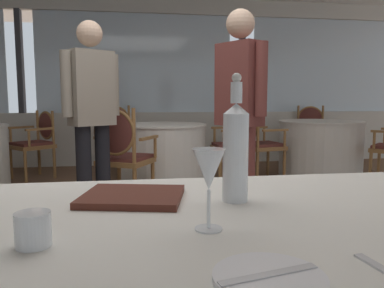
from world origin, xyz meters
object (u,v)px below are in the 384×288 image
(side_plate, at_px, (269,278))
(dining_chair_0_1, at_px, (121,134))
(water_tumbler, at_px, (33,229))
(diner_person_0, at_px, (239,107))
(dining_chair_0_2, at_px, (121,149))
(diner_person_1, at_px, (92,109))
(menu_book, at_px, (133,196))
(dining_chair_2_0, at_px, (311,130))
(water_bottle, at_px, (236,149))
(dining_chair_2_1, at_px, (258,139))
(dining_chair_0_0, at_px, (238,139))
(wine_glass, at_px, (209,172))
(dining_chair_1_0, at_px, (37,138))

(side_plate, relative_size, dining_chair_0_1, 0.19)
(water_tumbler, distance_m, diner_person_0, 2.36)
(dining_chair_0_2, xyz_separation_m, diner_person_1, (-0.22, -0.43, 0.41))
(dining_chair_0_2, relative_size, diner_person_1, 0.57)
(menu_book, xyz_separation_m, dining_chair_2_0, (2.91, 4.83, -0.22))
(water_bottle, height_order, dining_chair_2_1, water_bottle)
(side_plate, relative_size, dining_chair_2_1, 0.21)
(dining_chair_2_0, xyz_separation_m, dining_chair_2_1, (-1.30, -1.17, -0.02))
(water_bottle, bearing_deg, dining_chair_0_0, 74.38)
(side_plate, xyz_separation_m, dining_chair_0_1, (-0.41, 4.90, -0.20))
(wine_glass, distance_m, dining_chair_1_0, 4.77)
(diner_person_0, bearing_deg, water_bottle, -136.48)
(water_tumbler, height_order, diner_person_1, diner_person_1)
(menu_book, bearing_deg, dining_chair_0_0, 82.16)
(water_tumbler, bearing_deg, dining_chair_1_0, 103.46)
(dining_chair_2_1, relative_size, diner_person_1, 0.53)
(side_plate, bearing_deg, diner_person_0, 75.64)
(menu_book, bearing_deg, water_bottle, 1.29)
(water_tumbler, distance_m, dining_chair_2_0, 6.03)
(dining_chair_0_1, bearing_deg, dining_chair_1_0, -116.00)
(dining_chair_0_0, distance_m, dining_chair_0_2, 1.69)
(side_plate, distance_m, dining_chair_0_1, 4.92)
(dining_chair_2_1, height_order, diner_person_1, diner_person_1)
(wine_glass, xyz_separation_m, dining_chair_0_2, (-0.30, 2.95, -0.33))
(wine_glass, distance_m, dining_chair_2_1, 4.22)
(wine_glass, xyz_separation_m, diner_person_0, (0.65, 2.08, 0.10))
(water_tumbler, xyz_separation_m, menu_book, (0.20, 0.34, -0.03))
(wine_glass, xyz_separation_m, menu_book, (-0.17, 0.29, -0.13))
(water_tumbler, xyz_separation_m, diner_person_0, (1.02, 2.12, 0.20))
(dining_chair_0_0, distance_m, diner_person_0, 1.89)
(wine_glass, distance_m, diner_person_1, 2.58)
(side_plate, relative_size, dining_chair_0_0, 0.20)
(dining_chair_0_0, xyz_separation_m, dining_chair_2_0, (1.60, 1.28, -0.00))
(dining_chair_2_0, height_order, diner_person_0, diner_person_0)
(dining_chair_0_2, bearing_deg, diner_person_1, -179.78)
(dining_chair_1_0, bearing_deg, diner_person_0, 89.31)
(dining_chair_1_0, bearing_deg, dining_chair_2_1, 127.35)
(wine_glass, height_order, dining_chair_0_1, dining_chair_0_1)
(side_plate, distance_m, dining_chair_2_0, 6.02)
(water_bottle, relative_size, dining_chair_0_1, 0.38)
(dining_chair_1_0, bearing_deg, dining_chair_0_2, 84.93)
(water_bottle, bearing_deg, menu_book, 168.91)
(water_bottle, distance_m, dining_chair_0_2, 2.77)
(side_plate, xyz_separation_m, dining_chair_2_0, (2.69, 5.38, -0.21))
(side_plate, height_order, dining_chair_2_1, dining_chair_2_1)
(side_plate, height_order, dining_chair_0_2, dining_chair_0_2)
(menu_book, bearing_deg, diner_person_0, 77.63)
(wine_glass, xyz_separation_m, dining_chair_1_0, (-1.47, 4.53, -0.36))
(water_bottle, distance_m, dining_chair_2_0, 5.55)
(water_tumbler, bearing_deg, diner_person_0, 64.29)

